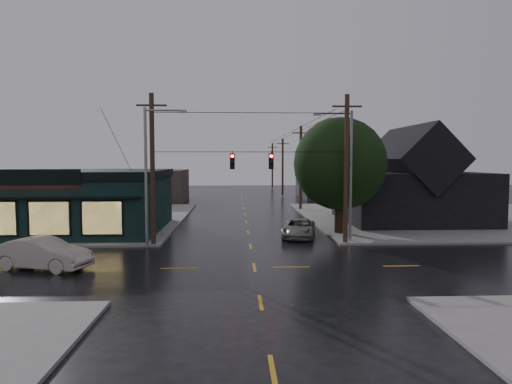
{
  "coord_description": "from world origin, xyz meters",
  "views": [
    {
      "loc": [
        -1.01,
        -24.05,
        5.75
      ],
      "look_at": [
        0.28,
        4.29,
        3.76
      ],
      "focal_mm": 32.0,
      "sensor_mm": 36.0,
      "label": 1
    }
  ],
  "objects_px": {
    "sedan_cream": "(42,253)",
    "suv_silver": "(299,228)",
    "utility_pole_nw": "(154,246)",
    "utility_pole_ne": "(345,244)",
    "corner_tree": "(340,164)"
  },
  "relations": [
    {
      "from": "corner_tree",
      "to": "utility_pole_nw",
      "type": "xyz_separation_m",
      "value": [
        -13.52,
        -4.19,
        -5.46
      ]
    },
    {
      "from": "utility_pole_ne",
      "to": "sedan_cream",
      "type": "height_order",
      "value": "utility_pole_ne"
    },
    {
      "from": "utility_pole_nw",
      "to": "sedan_cream",
      "type": "distance_m",
      "value": 7.94
    },
    {
      "from": "corner_tree",
      "to": "utility_pole_ne",
      "type": "height_order",
      "value": "corner_tree"
    },
    {
      "from": "corner_tree",
      "to": "sedan_cream",
      "type": "relative_size",
      "value": 1.74
    },
    {
      "from": "utility_pole_nw",
      "to": "utility_pole_ne",
      "type": "relative_size",
      "value": 1.0
    },
    {
      "from": "utility_pole_ne",
      "to": "suv_silver",
      "type": "relative_size",
      "value": 2.06
    },
    {
      "from": "corner_tree",
      "to": "utility_pole_nw",
      "type": "distance_m",
      "value": 15.17
    },
    {
      "from": "sedan_cream",
      "to": "corner_tree",
      "type": "bearing_deg",
      "value": -43.81
    },
    {
      "from": "utility_pole_ne",
      "to": "sedan_cream",
      "type": "bearing_deg",
      "value": -160.2
    },
    {
      "from": "utility_pole_nw",
      "to": "suv_silver",
      "type": "bearing_deg",
      "value": 16.0
    },
    {
      "from": "sedan_cream",
      "to": "utility_pole_nw",
      "type": "bearing_deg",
      "value": -20.23
    },
    {
      "from": "suv_silver",
      "to": "utility_pole_ne",
      "type": "bearing_deg",
      "value": -34.52
    },
    {
      "from": "sedan_cream",
      "to": "suv_silver",
      "type": "bearing_deg",
      "value": -41.97
    },
    {
      "from": "corner_tree",
      "to": "suv_silver",
      "type": "relative_size",
      "value": 1.81
    }
  ]
}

